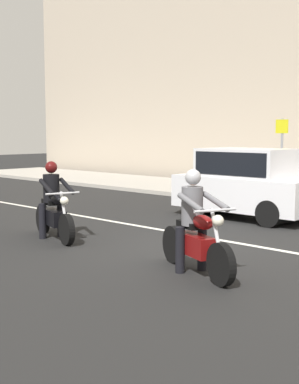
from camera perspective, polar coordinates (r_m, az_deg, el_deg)
ground_plane at (r=10.30m, az=4.68°, el=-5.95°), size 80.00×80.00×0.00m
lane_marking_stripe at (r=11.29m, az=5.65°, el=-4.84°), size 18.00×0.14×0.01m
motorcycle_with_rider_gray at (r=8.29m, az=4.98°, el=-4.28°), size 2.03×1.00×1.64m
motorcycle_with_rider_black_leather at (r=11.13m, az=-10.35°, el=-1.64°), size 2.03×0.87×1.62m
parked_hatchback_white at (r=13.80m, az=10.48°, el=1.04°), size 3.68×1.76×1.80m
street_sign_post at (r=17.61m, az=14.11°, el=4.50°), size 0.44×0.08×2.51m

